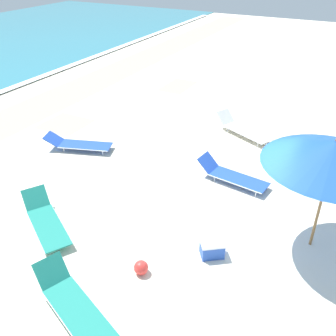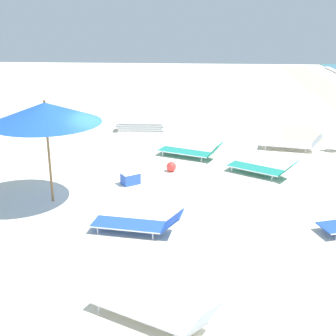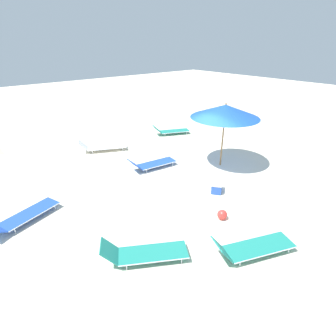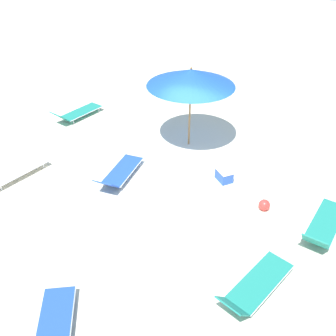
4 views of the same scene
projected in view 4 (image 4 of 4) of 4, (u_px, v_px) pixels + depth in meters
name	position (u px, v px, depth m)	size (l,w,h in m)	color
ground_plane	(195.00, 183.00, 10.84)	(60.00, 60.00, 0.16)	beige
beach_umbrella	(191.00, 78.00, 11.24)	(2.72, 2.72, 2.63)	olive
sun_lounger_under_umbrella	(324.00, 226.00, 8.91)	(1.37, 2.21, 0.62)	#1E8475
sun_lounger_beside_umbrella	(52.00, 336.00, 6.58)	(1.26, 2.22, 0.47)	blue
sun_lounger_near_water_left	(255.00, 286.00, 7.46)	(1.58, 2.06, 0.59)	#1E8475
sun_lounger_near_water_right	(77.00, 113.00, 14.04)	(1.41, 2.11, 0.56)	#1E8475
sun_lounger_mid_beach_pair_a	(119.00, 173.00, 10.75)	(0.88, 2.08, 0.56)	blue
sun_lounger_mid_beach_pair_b	(10.00, 173.00, 10.74)	(1.50, 2.24, 0.59)	white
beach_ball	(264.00, 205.00, 9.66)	(0.30, 0.30, 0.30)	red
cooler_box	(224.00, 175.00, 10.72)	(0.58, 0.61, 0.37)	blue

